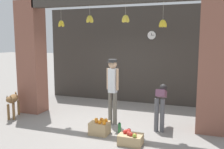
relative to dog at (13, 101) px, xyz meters
name	(u,v)px	position (x,y,z in m)	size (l,w,h in m)	color
ground_plane	(107,123)	(2.76, 0.45, -0.50)	(60.00, 60.00, 0.00)	gray
shop_back_wall	(133,55)	(2.76, 3.02, 1.19)	(6.52, 0.12, 3.40)	#38332D
shop_pillar_left	(32,58)	(0.15, 0.75, 1.19)	(0.70, 0.60, 3.40)	brown
shop_pillar_right	(214,63)	(5.37, 0.75, 1.19)	(0.70, 0.60, 3.40)	brown
storefront_awning	(109,1)	(2.77, 0.57, 2.73)	(4.62, 0.29, 0.86)	#3D3833
dog	(13,101)	(0.00, 0.00, 0.00)	(0.48, 0.83, 0.73)	brown
shopkeeper	(113,86)	(2.90, 0.48, 0.54)	(0.34, 0.30, 1.75)	#6B665B
worker_stooping	(161,101)	(4.17, 0.55, 0.21)	(0.25, 0.82, 1.08)	#56565B
fruit_crate_oranges	(100,127)	(2.86, -0.33, -0.34)	(0.45, 0.38, 0.38)	tan
fruit_crate_apples	(131,139)	(3.72, -0.66, -0.37)	(0.51, 0.37, 0.31)	tan
water_bottle	(120,128)	(3.28, -0.08, -0.39)	(0.08, 0.08, 0.25)	#38934C
wall_clock	(152,35)	(3.44, 2.94, 1.90)	(0.30, 0.03, 0.30)	black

